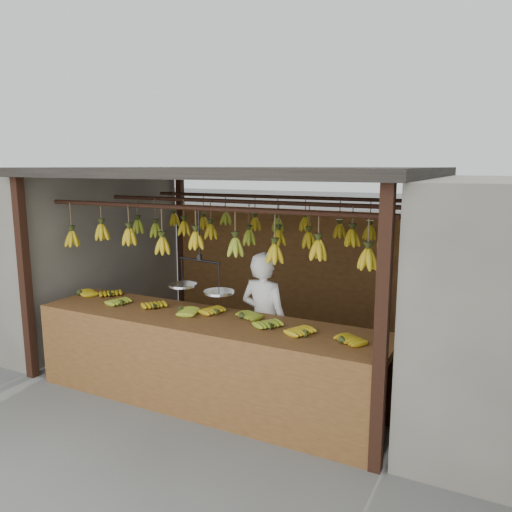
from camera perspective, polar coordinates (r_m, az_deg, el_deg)
The scene contains 8 objects.
ground at distance 6.37m, azimuth -1.25°, elevation -12.02°, with size 80.00×80.00×0.00m, color #5B5B57.
stall at distance 6.20m, azimuth 0.12°, elevation 6.15°, with size 4.30×3.30×2.40m.
neighbor_left at distance 8.34m, azimuth -23.63°, elevation 0.67°, with size 3.00×3.00×2.30m, color slate.
counter at distance 5.07m, azimuth -6.61°, elevation -9.40°, with size 3.80×0.86×0.96m.
hanging_bananas at distance 5.95m, azimuth -1.33°, elevation 2.59°, with size 3.63×2.24×0.38m.
balance_scale at distance 5.17m, azimuth -6.41°, elevation -3.29°, with size 0.80×0.38×0.84m.
vendor at distance 5.37m, azimuth 0.92°, elevation -7.61°, with size 0.56×0.37×1.54m, color white.
bag_bundles at distance 6.74m, azimuth 19.10°, elevation -2.39°, with size 0.08×0.26×1.17m.
Camera 1 is at (2.80, -5.19, 2.42)m, focal length 35.00 mm.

